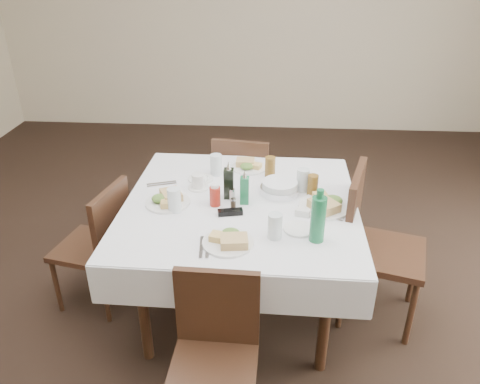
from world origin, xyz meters
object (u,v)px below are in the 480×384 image
Objects in this scene: chair_north at (243,182)px; chair_west at (101,240)px; chair_east at (370,238)px; water_e at (303,180)px; oil_cruet_dark at (229,182)px; oil_cruet_green at (245,189)px; dining_table at (241,214)px; coffee_mug at (199,182)px; water_w at (174,200)px; bread_basket at (280,188)px; chair_south at (215,346)px; water_n at (216,165)px; green_bottle at (318,218)px; water_s at (275,226)px; ketchup_bottle at (215,195)px.

chair_west is (-0.82, -0.81, -0.02)m from chair_north.
water_e is at bearing 157.03° from chair_east.
oil_cruet_dark reaches higher than oil_cruet_green.
coffee_mug reaches higher than dining_table.
water_e is 0.38m from oil_cruet_green.
water_w is (0.50, -0.10, 0.35)m from chair_west.
bread_basket is 1.12× the size of oil_cruet_green.
oil_cruet_dark is at bearing 90.85° from chair_south.
water_n is 1.07× the size of coffee_mug.
dining_table is 0.17m from oil_cruet_green.
water_e is at bearing 28.09° from oil_cruet_green.
green_bottle is at bearing -42.97° from oil_cruet_green.
chair_south is 5.90× the size of water_e.
water_e is at bearing 94.70° from green_bottle.
oil_cruet_green is (0.06, -0.80, 0.36)m from chair_north.
water_n is 0.48× the size of green_bottle.
coffee_mug is at bearing 131.98° from water_s.
ketchup_bottle is at bearing -160.88° from dining_table.
water_n is 0.93m from green_bottle.
dining_table is 0.20m from oil_cruet_dark.
chair_west is at bearing -179.15° from chair_east.
water_e is 1.04× the size of ketchup_bottle.
dining_table is at bearing -30.22° from coffee_mug.
oil_cruet_dark reaches higher than coffee_mug.
dining_table is 9.97× the size of water_n.
chair_south is at bearing -95.77° from oil_cruet_green.
water_e reaches higher than ketchup_bottle.
oil_cruet_green is 1.55× the size of ketchup_bottle.
water_n reaches higher than chair_west.
bread_basket is at bearing 33.73° from oil_cruet_green.
water_n is 0.98× the size of water_e.
chair_north is at bearing 111.65° from bread_basket.
water_s is 0.98× the size of water_w.
bread_basket is at bearing 28.51° from dining_table.
water_e is (0.54, -0.19, 0.00)m from water_n.
water_s is at bearing 61.19° from chair_south.
chair_west is at bearing 168.22° from water_w.
chair_east is 6.98× the size of water_w.
chair_east is 0.52m from water_e.
water_n is 0.58× the size of bread_basket.
green_bottle reaches higher than ketchup_bottle.
chair_north is at bearing 135.56° from chair_east.
water_e is 1.09× the size of coffee_mug.
chair_east is 7.19× the size of ketchup_bottle.
chair_south is at bearing -44.99° from chair_west.
oil_cruet_dark is (-0.30, -0.07, 0.06)m from bread_basket.
bread_basket is at bearing 86.67° from water_s.
oil_cruet_dark is at bearing 31.85° from water_w.
ketchup_bottle is at bearing 137.43° from water_s.
ketchup_bottle is 0.47× the size of green_bottle.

